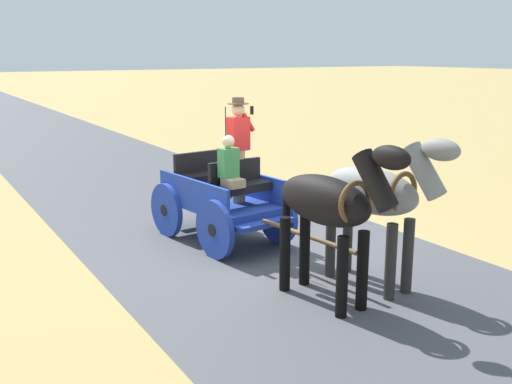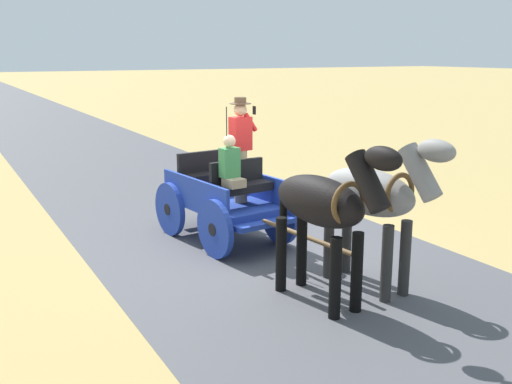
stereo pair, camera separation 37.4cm
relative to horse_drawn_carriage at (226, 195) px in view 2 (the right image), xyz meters
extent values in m
plane|color=tan|center=(-0.29, 0.55, -0.82)|extent=(200.00, 200.00, 0.00)
cube|color=#4C4C51|center=(-0.29, 0.55, -0.81)|extent=(5.48, 160.00, 0.01)
cube|color=#1E3899|center=(0.01, -0.08, -0.16)|extent=(1.46, 2.33, 0.12)
cube|color=#1E3899|center=(-0.55, -0.15, 0.12)|extent=(0.31, 2.08, 0.44)
cube|color=#1E3899|center=(0.58, -0.01, 0.12)|extent=(0.31, 2.08, 0.44)
cube|color=#1E3899|center=(-0.13, 1.13, -0.26)|extent=(1.10, 0.37, 0.08)
cube|color=#1E3899|center=(0.16, -1.27, -0.34)|extent=(0.74, 0.29, 0.06)
cube|color=black|center=(-0.06, 0.52, 0.22)|extent=(1.06, 0.48, 0.14)
cube|color=black|center=(-0.04, 0.34, 0.44)|extent=(1.02, 0.20, 0.44)
cube|color=black|center=(0.07, -0.57, 0.22)|extent=(1.06, 0.48, 0.14)
cube|color=black|center=(0.09, -0.75, 0.44)|extent=(1.02, 0.20, 0.44)
cylinder|color=#1E3899|center=(-0.73, 0.60, -0.34)|extent=(0.22, 0.97, 0.96)
cylinder|color=black|center=(-0.73, 0.60, -0.34)|extent=(0.14, 0.22, 0.21)
cylinder|color=#1E3899|center=(0.57, 0.76, -0.34)|extent=(0.22, 0.97, 0.96)
cylinder|color=black|center=(0.57, 0.76, -0.34)|extent=(0.14, 0.22, 0.21)
cylinder|color=#1E3899|center=(-0.54, -0.93, -0.34)|extent=(0.22, 0.97, 0.96)
cylinder|color=black|center=(-0.54, -0.93, -0.34)|extent=(0.14, 0.22, 0.21)
cylinder|color=#1E3899|center=(0.75, -0.77, -0.34)|extent=(0.22, 0.97, 0.96)
cylinder|color=black|center=(0.75, -0.77, -0.34)|extent=(0.14, 0.22, 0.21)
cylinder|color=brown|center=(-0.25, 2.10, -0.21)|extent=(0.31, 1.99, 0.07)
cylinder|color=black|center=(0.24, 0.55, 0.92)|extent=(0.02, 0.02, 1.30)
cylinder|color=#998466|center=(-0.18, 0.23, 0.35)|extent=(0.22, 0.22, 0.90)
cube|color=red|center=(-0.18, 0.23, 1.08)|extent=(0.36, 0.26, 0.56)
sphere|color=tan|center=(-0.18, 0.23, 1.48)|extent=(0.22, 0.22, 0.22)
cylinder|color=#473323|center=(-0.18, 0.23, 1.58)|extent=(0.36, 0.36, 0.01)
cylinder|color=#473323|center=(-0.18, 0.23, 1.63)|extent=(0.20, 0.20, 0.10)
cylinder|color=red|center=(-0.36, 0.24, 1.26)|extent=(0.27, 0.11, 0.32)
cube|color=black|center=(-0.42, 0.26, 1.46)|extent=(0.03, 0.07, 0.14)
cube|color=#998466|center=(0.17, 0.67, 0.36)|extent=(0.32, 0.35, 0.14)
cube|color=#387F47|center=(0.19, 0.55, 0.67)|extent=(0.32, 0.23, 0.48)
sphere|color=beige|center=(0.19, 0.55, 1.02)|extent=(0.20, 0.20, 0.20)
ellipsoid|color=gray|center=(-0.79, 2.84, 0.55)|extent=(0.78, 1.63, 0.64)
cylinder|color=#272726|center=(-1.05, 3.35, -0.29)|extent=(0.15, 0.15, 1.05)
cylinder|color=#272726|center=(-0.69, 3.41, -0.29)|extent=(0.15, 0.15, 1.05)
cylinder|color=#272726|center=(-0.89, 2.27, -0.29)|extent=(0.15, 0.15, 1.05)
cylinder|color=#272726|center=(-0.53, 2.33, -0.29)|extent=(0.15, 0.15, 1.05)
cylinder|color=gray|center=(-0.92, 3.68, 0.95)|extent=(0.35, 0.68, 0.73)
ellipsoid|color=gray|center=(-0.95, 3.89, 1.26)|extent=(0.30, 0.57, 0.28)
cube|color=#272726|center=(-0.91, 3.66, 0.99)|extent=(0.13, 0.51, 0.56)
cylinder|color=#272726|center=(-0.68, 2.11, 0.25)|extent=(0.11, 0.11, 0.70)
torus|color=brown|center=(-0.87, 3.38, 0.63)|extent=(0.55, 0.15, 0.55)
ellipsoid|color=black|center=(0.09, 2.95, 0.55)|extent=(0.73, 1.61, 0.64)
cylinder|color=black|center=(-0.15, 3.47, -0.29)|extent=(0.15, 0.15, 1.05)
cylinder|color=black|center=(0.21, 3.51, -0.29)|extent=(0.15, 0.15, 1.05)
cylinder|color=black|center=(-0.03, 2.39, -0.29)|extent=(0.15, 0.15, 1.05)
cylinder|color=black|center=(0.33, 2.43, -0.29)|extent=(0.15, 0.15, 1.05)
cylinder|color=black|center=(0.00, 3.79, 0.95)|extent=(0.33, 0.67, 0.73)
ellipsoid|color=black|center=(-0.03, 4.01, 1.26)|extent=(0.28, 0.56, 0.28)
cube|color=black|center=(0.00, 3.77, 0.99)|extent=(0.12, 0.51, 0.56)
cylinder|color=black|center=(0.18, 2.21, 0.25)|extent=(0.11, 0.11, 0.70)
torus|color=brown|center=(0.03, 3.49, 0.63)|extent=(0.55, 0.13, 0.55)
camera|label=1|loc=(4.68, 8.92, 2.41)|focal=42.02mm
camera|label=2|loc=(4.36, 9.10, 2.41)|focal=42.02mm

